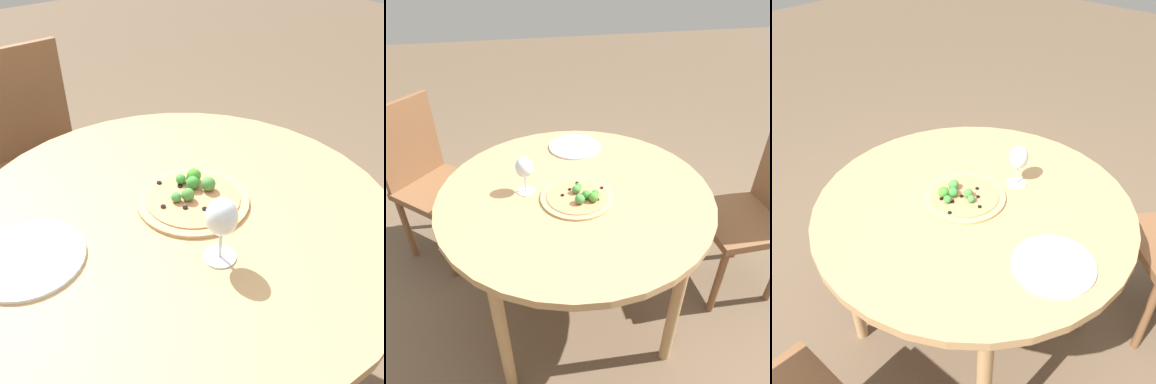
# 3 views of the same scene
# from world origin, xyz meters

# --- Properties ---
(ground_plane) EXTENTS (12.00, 12.00, 0.00)m
(ground_plane) POSITION_xyz_m (0.00, 0.00, 0.00)
(ground_plane) COLOR brown
(dining_table) EXTENTS (1.16, 1.16, 0.76)m
(dining_table) POSITION_xyz_m (0.00, 0.00, 0.69)
(dining_table) COLOR tan
(dining_table) RESTS_ON ground_plane
(pizza) EXTENTS (0.30, 0.30, 0.05)m
(pizza) POSITION_xyz_m (-0.01, 0.05, 0.77)
(pizza) COLOR tan
(pizza) RESTS_ON dining_table
(wine_glass) EXTENTS (0.08, 0.08, 0.17)m
(wine_glass) POSITION_xyz_m (0.20, -0.04, 0.88)
(wine_glass) COLOR silver
(wine_glass) RESTS_ON dining_table
(plate_near) EXTENTS (0.26, 0.26, 0.01)m
(plate_near) POSITION_xyz_m (-0.07, -0.38, 0.77)
(plate_near) COLOR silver
(plate_near) RESTS_ON dining_table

